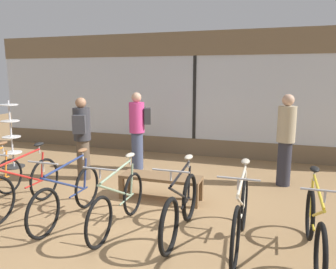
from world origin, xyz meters
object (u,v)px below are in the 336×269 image
at_px(bicycle_right, 240,216).
at_px(accessory_rack, 12,140).
at_px(bicycle_center_left, 68,196).
at_px(bicycle_left, 23,186).
at_px(bicycle_center, 118,203).
at_px(bicycle_far_right, 315,229).
at_px(customer_mid_floor, 138,128).
at_px(customer_by_window, 82,136).
at_px(customer_near_rack, 286,138).
at_px(display_bench, 161,180).
at_px(bicycle_center_right, 181,208).

relative_size(bicycle_right, accessory_rack, 1.14).
distance_m(bicycle_center_left, bicycle_right, 2.49).
height_order(bicycle_left, bicycle_center_left, bicycle_left).
distance_m(bicycle_center, bicycle_far_right, 2.51).
xyz_separation_m(bicycle_left, customer_mid_floor, (0.80, 2.71, 0.54)).
relative_size(bicycle_right, customer_mid_floor, 1.02).
relative_size(bicycle_center, accessory_rack, 1.08).
bearing_deg(customer_by_window, customer_near_rack, 12.71).
distance_m(bicycle_center_left, customer_mid_floor, 2.84).
relative_size(bicycle_left, bicycle_right, 1.00).
xyz_separation_m(bicycle_right, customer_mid_floor, (-2.56, 2.77, 0.53)).
bearing_deg(customer_mid_floor, customer_near_rack, -2.75).
bearing_deg(accessory_rack, display_bench, -11.71).
height_order(bicycle_left, bicycle_center_right, bicycle_left).
distance_m(display_bench, customer_mid_floor, 2.01).
height_order(bicycle_center, customer_mid_floor, customer_mid_floor).
bearing_deg(display_bench, bicycle_center_left, -130.44).
distance_m(bicycle_left, bicycle_center, 1.69).
relative_size(bicycle_center, bicycle_far_right, 0.97).
distance_m(customer_near_rack, customer_mid_floor, 3.13).
height_order(bicycle_left, customer_by_window, customer_by_window).
height_order(display_bench, customer_mid_floor, customer_mid_floor).
distance_m(bicycle_center_left, bicycle_center, 0.82).
xyz_separation_m(bicycle_right, customer_by_window, (-3.34, 1.74, 0.50)).
bearing_deg(bicycle_center, customer_mid_floor, 107.77).
bearing_deg(bicycle_center_left, bicycle_far_right, -0.12).
distance_m(bicycle_left, customer_near_rack, 4.71).
xyz_separation_m(display_bench, customer_near_rack, (2.03, 1.43, 0.59)).
relative_size(bicycle_center_left, display_bench, 1.24).
distance_m(bicycle_left, bicycle_center_right, 2.57).
bearing_deg(customer_near_rack, bicycle_right, -102.15).
bearing_deg(bicycle_center_right, customer_mid_floor, 123.26).
height_order(bicycle_right, customer_by_window, customer_by_window).
height_order(bicycle_right, display_bench, bicycle_right).
distance_m(bicycle_center_right, bicycle_right, 0.80).
relative_size(customer_by_window, customer_mid_floor, 0.97).
relative_size(bicycle_center_right, bicycle_far_right, 0.96).
bearing_deg(customer_near_rack, display_bench, -144.77).
bearing_deg(bicycle_center_right, bicycle_right, -5.61).
relative_size(bicycle_far_right, customer_near_rack, 0.99).
bearing_deg(customer_by_window, customer_mid_floor, 52.95).
height_order(bicycle_center_right, display_bench, bicycle_center_right).
bearing_deg(bicycle_left, bicycle_far_right, -1.11).
xyz_separation_m(bicycle_center_left, display_bench, (1.02, 1.20, -0.03)).
bearing_deg(bicycle_center_right, bicycle_center, -174.05).
distance_m(bicycle_left, bicycle_far_right, 4.20).
relative_size(bicycle_center_left, customer_mid_floor, 1.00).
bearing_deg(bicycle_center, display_bench, 80.40).
distance_m(bicycle_far_right, accessory_rack, 6.55).
height_order(bicycle_center, customer_by_window, customer_by_window).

